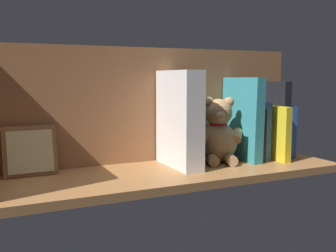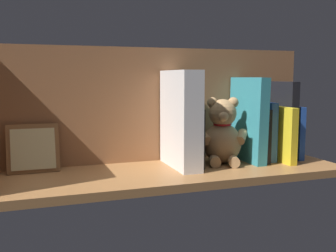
% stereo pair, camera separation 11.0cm
% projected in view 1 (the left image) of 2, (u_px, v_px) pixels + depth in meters
% --- Properties ---
extents(ground_plane, '(1.00, 0.32, 0.02)m').
position_uv_depth(ground_plane, '(168.00, 173.00, 1.12)').
color(ground_plane, '#9E6B3D').
extents(shelf_back_panel, '(1.00, 0.02, 0.35)m').
position_uv_depth(shelf_back_panel, '(149.00, 105.00, 1.22)').
color(shelf_back_panel, '#905D39').
rests_on(shelf_back_panel, ground_plane).
extents(book_0, '(0.02, 0.16, 0.17)m').
position_uv_depth(book_0, '(278.00, 130.00, 1.33)').
color(book_0, blue).
rests_on(book_0, ground_plane).
extents(book_1, '(0.03, 0.16, 0.24)m').
position_uv_depth(book_1, '(271.00, 119.00, 1.31)').
color(book_1, black).
rests_on(book_1, ground_plane).
extents(book_2, '(0.02, 0.20, 0.17)m').
position_uv_depth(book_2, '(267.00, 131.00, 1.28)').
color(book_2, yellow).
rests_on(book_2, ground_plane).
extents(book_3, '(0.02, 0.15, 0.18)m').
position_uv_depth(book_3, '(254.00, 129.00, 1.29)').
color(book_3, blue).
rests_on(book_3, ground_plane).
extents(book_4, '(0.01, 0.17, 0.16)m').
position_uv_depth(book_4, '(248.00, 133.00, 1.27)').
color(book_4, black).
rests_on(book_4, ground_plane).
extents(book_5, '(0.04, 0.18, 0.26)m').
position_uv_depth(book_5, '(242.00, 119.00, 1.24)').
color(book_5, teal).
rests_on(book_5, ground_plane).
extents(teddy_bear, '(0.15, 0.15, 0.20)m').
position_uv_depth(teddy_bear, '(219.00, 134.00, 1.20)').
color(teddy_bear, tan).
rests_on(teddy_bear, ground_plane).
extents(book_6, '(0.01, 0.16, 0.17)m').
position_uv_depth(book_6, '(189.00, 136.00, 1.18)').
color(book_6, black).
rests_on(book_6, ground_plane).
extents(dictionary_thick_white, '(0.06, 0.20, 0.28)m').
position_uv_depth(dictionary_thick_white, '(179.00, 119.00, 1.14)').
color(dictionary_thick_white, white).
rests_on(dictionary_thick_white, ground_plane).
extents(picture_frame_leaning, '(0.14, 0.05, 0.13)m').
position_uv_depth(picture_frame_leaning, '(30.00, 151.00, 1.04)').
color(picture_frame_leaning, brown).
rests_on(picture_frame_leaning, ground_plane).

